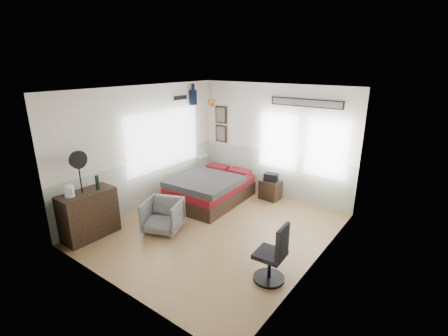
# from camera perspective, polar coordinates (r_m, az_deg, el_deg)

# --- Properties ---
(ground_plane) EXTENTS (4.00, 4.50, 0.01)m
(ground_plane) POSITION_cam_1_polar(r_m,az_deg,el_deg) (6.56, -1.41, -10.69)
(ground_plane) COLOR olive
(room_shell) EXTENTS (4.02, 4.52, 2.71)m
(room_shell) POSITION_cam_1_polar(r_m,az_deg,el_deg) (6.14, -1.02, 3.56)
(room_shell) COLOR silver
(room_shell) RESTS_ON ground_plane
(wall_decor) EXTENTS (3.55, 1.32, 1.44)m
(wall_decor) POSITION_cam_1_polar(r_m,az_deg,el_deg) (8.04, 0.91, 10.60)
(wall_decor) COLOR black
(wall_decor) RESTS_ON room_shell
(bed) EXTENTS (1.51, 2.03, 0.63)m
(bed) POSITION_cam_1_polar(r_m,az_deg,el_deg) (7.66, -2.47, -3.72)
(bed) COLOR black
(bed) RESTS_ON ground_plane
(dresser) EXTENTS (0.48, 1.00, 0.90)m
(dresser) POSITION_cam_1_polar(r_m,az_deg,el_deg) (6.61, -22.67, -7.53)
(dresser) COLOR black
(dresser) RESTS_ON ground_plane
(armchair) EXTENTS (0.90, 0.91, 0.64)m
(armchair) POSITION_cam_1_polar(r_m,az_deg,el_deg) (6.47, -10.70, -8.21)
(armchair) COLOR gray
(armchair) RESTS_ON ground_plane
(nightstand) EXTENTS (0.48, 0.39, 0.46)m
(nightstand) POSITION_cam_1_polar(r_m,az_deg,el_deg) (7.89, 8.16, -3.80)
(nightstand) COLOR black
(nightstand) RESTS_ON ground_plane
(task_chair) EXTENTS (0.48, 0.48, 0.95)m
(task_chair) POSITION_cam_1_polar(r_m,az_deg,el_deg) (5.03, 8.62, -15.48)
(task_chair) COLOR black
(task_chair) RESTS_ON ground_plane
(kettle) EXTENTS (0.19, 0.16, 0.22)m
(kettle) POSITION_cam_1_polar(r_m,az_deg,el_deg) (6.30, -25.57, -3.64)
(kettle) COLOR silver
(kettle) RESTS_ON dresser
(bottle) EXTENTS (0.07, 0.07, 0.27)m
(bottle) POSITION_cam_1_polar(r_m,az_deg,el_deg) (6.43, -21.38, -2.42)
(bottle) COLOR black
(bottle) RESTS_ON dresser
(stand_fan) EXTENTS (0.10, 0.32, 0.79)m
(stand_fan) POSITION_cam_1_polar(r_m,az_deg,el_deg) (6.24, -24.29, 1.22)
(stand_fan) COLOR black
(stand_fan) RESTS_ON dresser
(black_bag) EXTENTS (0.35, 0.27, 0.19)m
(black_bag) POSITION_cam_1_polar(r_m,az_deg,el_deg) (7.78, 8.26, -1.59)
(black_bag) COLOR black
(black_bag) RESTS_ON nightstand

